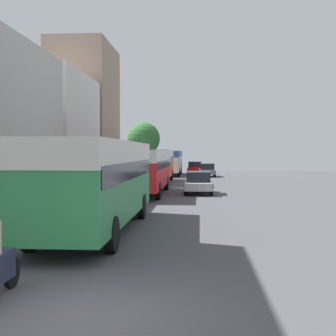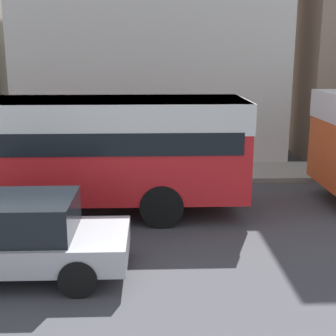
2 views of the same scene
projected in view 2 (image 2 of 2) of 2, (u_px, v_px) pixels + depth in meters
building_far_terrace at (151, 45)px, 18.05m from camera, size 5.60×9.53×8.30m
bus_following at (23, 140)px, 11.31m from camera, size 2.59×10.75×2.81m
car_crossing at (11, 236)px, 8.25m from camera, size 1.80×4.14×1.45m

